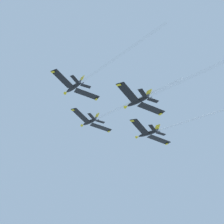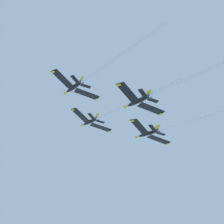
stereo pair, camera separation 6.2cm
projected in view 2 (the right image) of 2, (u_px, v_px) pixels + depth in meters
The scene contains 4 objects.
jet_lead at pixel (109, 113), 127.65m from camera, with size 37.12×45.10×31.50m.
jet_left_wing at pixel (88, 77), 110.49m from camera, with size 34.04×41.12×28.73m.
jet_right_wing at pixel (167, 128), 122.53m from camera, with size 38.64×45.40×30.67m.
jet_slot at pixel (161, 91), 101.98m from camera, with size 32.11×37.39×25.00m.
Camera 2 is at (-10.00, -58.20, 1.70)m, focal length 52.94 mm.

